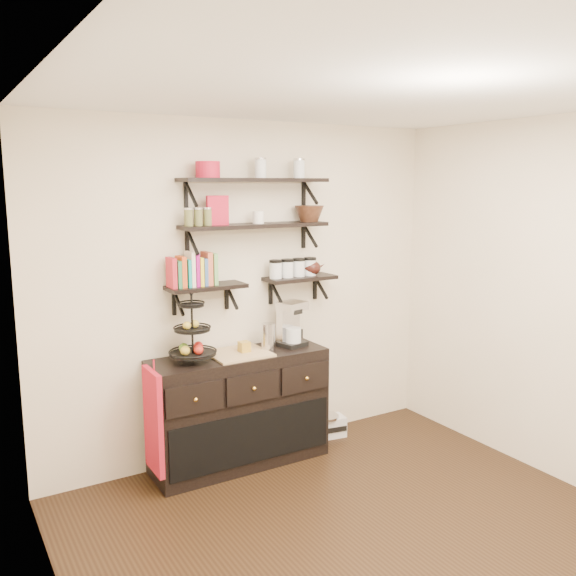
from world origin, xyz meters
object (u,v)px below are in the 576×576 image
(coffee_maker, at_px, (291,324))
(radio, at_px, (326,426))
(fruit_stand, at_px, (193,339))
(sideboard, at_px, (239,409))

(coffee_maker, distance_m, radio, 1.05)
(coffee_maker, bearing_deg, fruit_stand, 167.66)
(radio, bearing_deg, fruit_stand, -168.08)
(fruit_stand, distance_m, coffee_maker, 0.86)
(fruit_stand, bearing_deg, coffee_maker, 1.42)
(fruit_stand, height_order, coffee_maker, fruit_stand)
(sideboard, relative_size, fruit_stand, 2.74)
(coffee_maker, bearing_deg, radio, -7.11)
(radio, bearing_deg, sideboard, -166.54)
(fruit_stand, bearing_deg, radio, 3.07)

